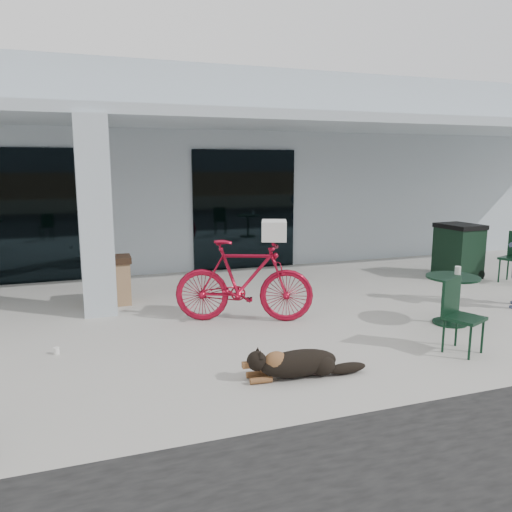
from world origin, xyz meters
name	(u,v)px	position (x,y,z in m)	size (l,w,h in m)	color
ground	(229,351)	(0.00, 0.00, 0.00)	(80.00, 80.00, 0.00)	#A8A69E
building	(145,169)	(0.00, 8.50, 2.25)	(22.00, 7.00, 4.50)	#ABB7C1
storefront_glass_left	(2,217)	(-3.20, 4.98, 1.35)	(2.80, 0.06, 2.70)	black
storefront_glass_right	(245,210)	(1.80, 4.98, 1.35)	(2.40, 0.06, 2.70)	black
column	(95,217)	(-1.50, 2.30, 1.56)	(0.50, 0.50, 3.12)	#ABB7C1
overhang	(174,118)	(0.00, 3.60, 3.21)	(22.00, 2.80, 0.18)	#ABB7C1
bicycle	(244,281)	(0.57, 1.15, 0.63)	(0.59, 2.10, 1.26)	maroon
laundry_basket	(274,230)	(0.99, 0.99, 1.40)	(0.49, 0.36, 0.29)	white
dog	(299,362)	(0.53, -1.00, 0.18)	(1.06, 0.35, 0.35)	black
cup_near_dog	(57,351)	(-2.09, 0.62, 0.05)	(0.07, 0.07, 0.09)	white
cafe_table_far	(451,300)	(3.47, 0.03, 0.37)	(0.78, 0.78, 0.73)	black
cafe_chair_far_a	(464,317)	(2.80, -1.00, 0.47)	(0.42, 0.47, 0.94)	black
cup_on_table	(458,270)	(3.63, 0.11, 0.79)	(0.09, 0.09, 0.12)	white
trash_receptacle	(117,280)	(-1.20, 2.80, 0.42)	(0.49, 0.49, 0.83)	#94704C
wheeled_bin	(458,250)	(5.85, 2.65, 0.57)	(0.70, 0.89, 1.13)	black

